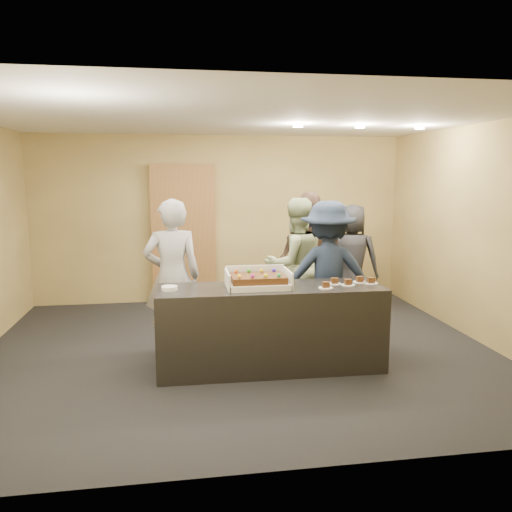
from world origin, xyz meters
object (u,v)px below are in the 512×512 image
Objects in this scene: serving_counter at (271,328)px; plate_stack at (169,288)px; storage_cabinet at (184,234)px; person_server_grey at (172,277)px; person_dark_suit at (351,259)px; person_navy_man at (327,274)px; sheet_cake at (258,278)px; person_brown_extra at (311,259)px; person_sage_man at (295,265)px; cake_box at (258,283)px.

plate_stack is (-1.06, 0.01, 0.47)m from serving_counter.
storage_cabinet is at bearing 86.43° from plate_stack.
serving_counter is 1.07× the size of storage_cabinet.
person_server_grey is 1.10× the size of person_dark_suit.
sheet_cake is at bearing 41.05° from person_navy_man.
storage_cabinet reaches higher than sheet_cake.
plate_stack is 1.98m from person_navy_man.
plate_stack reaches higher than serving_counter.
person_server_grey is (-0.90, 0.67, -0.09)m from sheet_cake.
person_brown_extra is 0.87m from person_dark_suit.
person_sage_man is 1.00× the size of person_navy_man.
storage_cabinet is 3.08m from cake_box.
person_brown_extra is at bearing 56.96° from sheet_cake.
person_server_grey reaches higher than serving_counter.
cake_box reaches higher than plate_stack.
person_navy_man is (0.95, 0.61, -0.06)m from cake_box.
person_dark_suit is (2.65, 1.95, -0.10)m from plate_stack.
person_navy_man is at bearing 97.53° from person_sage_man.
person_brown_extra reaches higher than person_sage_man.
serving_counter is at bearing 141.53° from person_server_grey.
sheet_cake reaches higher than plate_stack.
person_server_grey is at bearing 50.68° from person_dark_suit.
serving_counter is at bearing -0.00° from sheet_cake.
cake_box is 0.38× the size of person_navy_man.
person_navy_man is 1.53m from person_dark_suit.
serving_counter is at bearing 45.28° from person_navy_man.
person_navy_man reaches higher than cake_box.
person_navy_man is at bearing 84.14° from person_dark_suit.
person_dark_suit is at bearing 48.17° from cake_box.
person_sage_man is 0.70m from person_navy_man.
person_dark_suit is at bearing -159.57° from person_server_grey.
person_server_grey reaches higher than sheet_cake.
person_sage_man is (0.71, 1.27, -0.06)m from cake_box.
cake_box is (-0.14, 0.02, 0.50)m from serving_counter.
serving_counter is 0.56m from sheet_cake.
cake_box is at bearing 72.76° from person_dark_suit.
person_dark_suit is at bearing -174.07° from person_brown_extra.
serving_counter is 3.61× the size of cake_box.
person_dark_suit is at bearing 48.52° from sheet_cake.
person_brown_extra is at bearing -40.94° from storage_cabinet.
person_dark_suit is (1.73, 1.93, -0.12)m from cake_box.
sheet_cake is 1.81m from person_brown_extra.
serving_counter is 1.33× the size of person_server_grey.
plate_stack is 0.09× the size of person_brown_extra.
sheet_cake is (-0.00, -0.02, 0.05)m from cake_box.
person_server_grey is (-0.16, -2.34, -0.22)m from storage_cabinet.
cake_box is 1.17× the size of sheet_cake.
person_sage_man is at bearing -49.88° from storage_cabinet.
cake_box is at bearing 47.99° from person_sage_man.
cake_box is at bearing 40.03° from person_navy_man.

